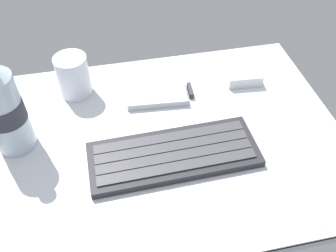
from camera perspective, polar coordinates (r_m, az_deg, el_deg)
name	(u,v)px	position (r cm, az deg, el deg)	size (l,w,h in cm)	color
ground_plane	(168,142)	(67.35, 0.04, -2.48)	(64.00, 48.00, 2.80)	silver
keyboard	(175,154)	(63.20, 1.06, -4.37)	(29.23, 11.62, 1.70)	#232328
handheld_device	(160,93)	(74.36, -1.32, 5.16)	(13.22, 8.55, 1.50)	#B7BABF
juice_cup	(74,77)	(75.44, -14.41, 7.34)	(6.40, 6.40, 8.50)	silver
water_bottle	(2,107)	(64.98, -24.32, 2.67)	(6.73, 6.73, 20.80)	silver
charger_block	(243,76)	(79.41, 11.50, 7.68)	(7.00, 5.60, 2.40)	silver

